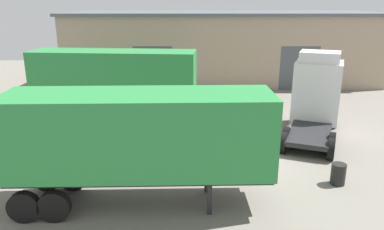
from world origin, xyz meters
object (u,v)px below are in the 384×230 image
container_trailer_teal (139,136)px  oil_drum (340,174)px  tractor_unit_white (318,94)px  container_trailer_green (117,76)px

container_trailer_teal → oil_drum: (7.80, 1.48, -2.18)m
tractor_unit_white → container_trailer_teal: size_ratio=0.71×
container_trailer_teal → container_trailer_green: bearing=103.5°
container_trailer_green → oil_drum: 14.34m
tractor_unit_white → oil_drum: 6.88m
container_trailer_green → container_trailer_teal: (2.91, -10.75, -0.04)m
tractor_unit_white → container_trailer_green: 12.05m
container_trailer_green → oil_drum: container_trailer_green is taller
tractor_unit_white → container_trailer_green: bearing=98.8°
oil_drum → container_trailer_teal: bearing=-169.3°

